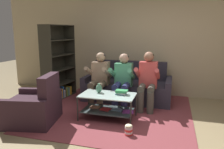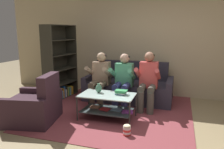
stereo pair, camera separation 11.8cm
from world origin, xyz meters
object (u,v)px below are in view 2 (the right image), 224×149
object	(u,v)px
bookshelf	(59,71)
armchair	(35,107)
vase	(99,88)
person_seated_right	(148,79)
couch	(129,88)
popcorn_tub	(127,130)
book_stack	(121,92)
person_seated_middle	(123,78)
person_seated_left	(100,77)
coffee_table	(108,103)

from	to	relation	value
bookshelf	armchair	bearing A→B (deg)	-76.01
bookshelf	vase	bearing A→B (deg)	-32.09
person_seated_right	vase	size ratio (longest dim) A/B	6.81
couch	person_seated_right	bearing A→B (deg)	-45.01
couch	popcorn_tub	bearing A→B (deg)	-77.49
couch	book_stack	size ratio (longest dim) A/B	8.99
vase	bookshelf	world-z (taller)	bookshelf
vase	bookshelf	distance (m)	1.66
couch	popcorn_tub	xyz separation A→B (m)	(0.41, -1.86, -0.21)
person_seated_middle	person_seated_right	distance (m)	0.54
person_seated_middle	bookshelf	bearing A→B (deg)	172.62
couch	person_seated_left	bearing A→B (deg)	-134.78
vase	book_stack	distance (m)	0.45
book_stack	bookshelf	size ratio (longest dim) A/B	0.13
person_seated_right	armchair	bearing A→B (deg)	-145.78
person_seated_middle	coffee_table	size ratio (longest dim) A/B	1.14
person_seated_left	person_seated_middle	bearing A→B (deg)	-0.10
person_seated_right	popcorn_tub	xyz separation A→B (m)	(-0.13, -1.32, -0.58)
person_seated_middle	person_seated_right	size ratio (longest dim) A/B	0.96
person_seated_left	person_seated_right	distance (m)	1.08
couch	person_seated_middle	bearing A→B (deg)	-90.00
armchair	popcorn_tub	bearing A→B (deg)	-1.05
person_seated_middle	person_seated_right	world-z (taller)	person_seated_right
vase	couch	bearing A→B (deg)	75.17
coffee_table	popcorn_tub	distance (m)	0.80
book_stack	bookshelf	bearing A→B (deg)	154.54
book_stack	armchair	bearing A→B (deg)	-157.22
armchair	coffee_table	bearing A→B (deg)	23.53
vase	person_seated_middle	bearing A→B (deg)	64.16
coffee_table	book_stack	distance (m)	0.33
bookshelf	popcorn_tub	xyz separation A→B (m)	(2.13, -1.53, -0.59)
book_stack	couch	bearing A→B (deg)	96.14
person_seated_left	vase	distance (m)	0.70
person_seated_middle	bookshelf	size ratio (longest dim) A/B	0.65
person_seated_middle	armchair	distance (m)	1.89
person_seated_middle	armchair	xyz separation A→B (m)	(-1.35, -1.28, -0.36)
person_seated_right	book_stack	distance (m)	0.79
vase	person_seated_right	bearing A→B (deg)	37.65
couch	bookshelf	distance (m)	1.79
coffee_table	armchair	xyz separation A→B (m)	(-1.24, -0.54, -0.02)
person_seated_right	coffee_table	world-z (taller)	person_seated_right
person_seated_left	person_seated_middle	size ratio (longest dim) A/B	1.01
person_seated_right	book_stack	size ratio (longest dim) A/B	5.32
bookshelf	popcorn_tub	bearing A→B (deg)	-35.71
person_seated_left	person_seated_middle	xyz separation A→B (m)	(0.54, -0.00, -0.00)
person_seated_right	bookshelf	size ratio (longest dim) A/B	0.68
book_stack	person_seated_left	bearing A→B (deg)	135.42
coffee_table	popcorn_tub	world-z (taller)	coffee_table
person_seated_right	coffee_table	distance (m)	1.05
person_seated_right	vase	xyz separation A→B (m)	(-0.86, -0.66, -0.11)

